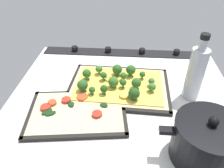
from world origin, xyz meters
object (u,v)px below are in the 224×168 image
baking_tray_front (119,87)px  baking_tray_back (77,113)px  broccoli_pizza (118,84)px  cooking_pot (206,141)px  oil_bottle (196,73)px  veggie_pizza_back (76,111)px

baking_tray_front → baking_tray_back: 19.18cm
broccoli_pizza → cooking_pot: (-23.16, 27.50, 3.68)cm
baking_tray_front → baking_tray_back: same height
baking_tray_front → baking_tray_back: size_ratio=1.12×
broccoli_pizza → cooking_pot: bearing=130.1°
baking_tray_front → oil_bottle: bearing=173.5°
baking_tray_front → baking_tray_back: bearing=49.1°
baking_tray_back → veggie_pizza_back: 0.80cm
baking_tray_front → oil_bottle: size_ratio=1.60×
veggie_pizza_back → baking_tray_front: bearing=-132.1°
cooking_pot → oil_bottle: (-2.22, -24.83, 4.00)cm
baking_tray_back → oil_bottle: (-37.66, -11.66, 9.46)cm
broccoli_pizza → veggie_pizza_back: 18.95cm
broccoli_pizza → veggie_pizza_back: bearing=48.1°
veggie_pizza_back → oil_bottle: bearing=-163.3°
baking_tray_front → broccoli_pizza: broccoli_pizza is taller
oil_bottle → cooking_pot: bearing=84.9°
cooking_pot → baking_tray_front: bearing=-50.4°
baking_tray_back → veggie_pizza_back: bearing=-35.1°
veggie_pizza_back → cooking_pot: 38.52cm
baking_tray_front → veggie_pizza_back: size_ratio=1.22×
cooking_pot → oil_bottle: bearing=-95.1°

